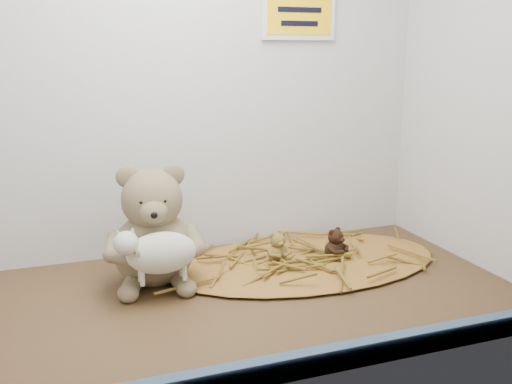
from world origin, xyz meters
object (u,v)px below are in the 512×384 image
object	(u,v)px
main_teddy	(153,225)
mini_teddy_brown	(335,242)
toy_lamb	(162,253)
mini_teddy_tan	(278,246)

from	to	relation	value
main_teddy	mini_teddy_brown	xyz separation A→B (cm)	(39.59, -2.37, -7.53)
toy_lamb	mini_teddy_tan	bearing A→B (deg)	18.36
main_teddy	toy_lamb	world-z (taller)	main_teddy
toy_lamb	mini_teddy_tan	size ratio (longest dim) A/B	2.57
main_teddy	toy_lamb	distance (cm)	9.24
main_teddy	mini_teddy_tan	bearing A→B (deg)	7.31
main_teddy	mini_teddy_brown	bearing A→B (deg)	3.51
toy_lamb	mini_teddy_tan	world-z (taller)	toy_lamb
toy_lamb	mini_teddy_tan	distance (cm)	28.76
mini_teddy_tan	mini_teddy_brown	bearing A→B (deg)	-14.94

